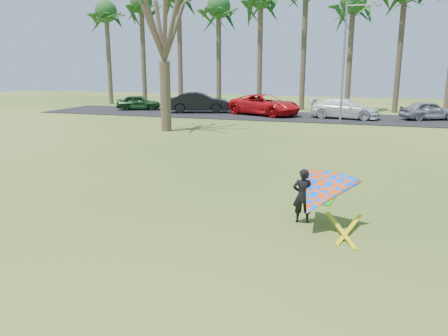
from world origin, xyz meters
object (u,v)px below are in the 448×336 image
(car_4, at_px, (428,110))
(kite_flyer, at_px, (319,195))
(streetlight, at_px, (346,58))
(bare_tree_left, at_px, (163,13))
(car_2, at_px, (265,105))
(car_0, at_px, (139,102))
(car_1, at_px, (199,102))
(car_3, at_px, (345,108))

(car_4, distance_m, kite_flyer, 25.25)
(streetlight, bearing_deg, car_4, 32.43)
(streetlight, relative_size, kite_flyer, 3.35)
(bare_tree_left, distance_m, car_4, 20.26)
(bare_tree_left, bearing_deg, kite_flyer, -52.37)
(bare_tree_left, bearing_deg, car_2, 69.02)
(streetlight, relative_size, car_4, 1.99)
(car_0, relative_size, kite_flyer, 1.63)
(car_1, bearing_deg, bare_tree_left, 172.10)
(car_2, height_order, car_3, car_2)
(car_3, bearing_deg, car_4, -71.72)
(car_2, relative_size, car_3, 1.16)
(streetlight, xyz_separation_m, car_3, (-0.03, 2.73, -3.66))
(streetlight, height_order, kite_flyer, streetlight)
(bare_tree_left, distance_m, car_2, 12.43)
(car_0, bearing_deg, bare_tree_left, -163.99)
(car_3, height_order, kite_flyer, kite_flyer)
(streetlight, height_order, car_0, streetlight)
(streetlight, bearing_deg, car_0, 168.00)
(car_0, bearing_deg, car_4, -110.25)
(car_1, xyz_separation_m, car_3, (11.96, -0.60, -0.10))
(bare_tree_left, xyz_separation_m, car_0, (-7.88, 10.83, -6.19))
(car_1, bearing_deg, kite_flyer, -170.54)
(streetlight, bearing_deg, bare_tree_left, -145.43)
(car_1, bearing_deg, car_2, -109.75)
(car_4, bearing_deg, car_0, 65.31)
(streetlight, height_order, car_1, streetlight)
(car_1, xyz_separation_m, car_4, (17.86, 0.40, -0.16))
(car_3, bearing_deg, car_1, 95.78)
(bare_tree_left, xyz_separation_m, kite_flyer, (10.76, -13.96, -6.08))
(car_3, xyz_separation_m, car_4, (5.91, 1.00, -0.06))
(streetlight, xyz_separation_m, car_2, (-6.27, 3.15, -3.58))
(car_2, bearing_deg, car_4, -63.42)
(streetlight, distance_m, car_2, 7.87)
(bare_tree_left, height_order, car_3, bare_tree_left)
(car_0, bearing_deg, car_1, -114.77)
(car_1, distance_m, car_4, 17.87)
(car_2, height_order, car_4, car_2)
(bare_tree_left, xyz_separation_m, streetlight, (10.16, 7.00, -2.45))
(car_1, bearing_deg, car_0, 67.30)
(bare_tree_left, relative_size, car_4, 2.42)
(streetlight, height_order, car_4, streetlight)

